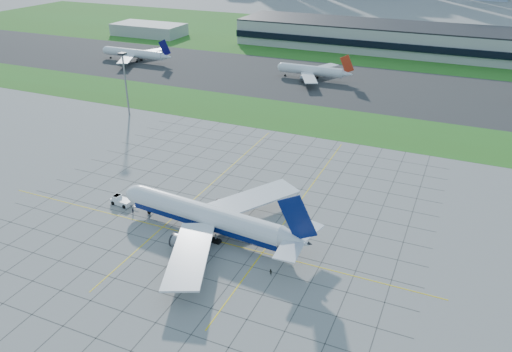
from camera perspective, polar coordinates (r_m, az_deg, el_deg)
The scene contains 14 objects.
ground at distance 128.27m, azimuth -6.37°, elevation -6.36°, with size 1400.00×1400.00×0.00m, color gray.
grass_median at distance 202.84m, azimuth 6.28°, elevation 6.43°, with size 700.00×35.00×0.04m, color #32691E.
asphalt_taxiway at distance 253.40m, azimuth 10.21°, elevation 10.29°, with size 700.00×75.00×0.04m, color #383838.
grass_far at distance 358.46m, azimuth 14.77°, elevation 14.60°, with size 700.00×145.00×0.04m, color #32691E.
apron_markings at distance 136.27m, azimuth -3.92°, elevation -4.09°, with size 120.00×130.00×0.03m.
terminal at distance 328.28m, azimuth 21.16°, elevation 14.09°, with size 260.00×43.00×15.80m.
service_block at distance 377.15m, azimuth -12.13°, elevation 16.05°, with size 50.00×25.00×8.00m, color #B7B7B2.
light_mast at distance 208.36m, azimuth -14.75°, elevation 10.93°, with size 2.50×2.50×25.60m.
airliner at distance 125.27m, azimuth -5.57°, elevation -4.63°, with size 55.12×55.64×17.35m.
pushback_tug at distance 143.99m, azimuth -15.19°, elevation -2.75°, with size 9.06×3.61×2.49m.
crew_near at distance 138.69m, azimuth -13.90°, elevation -3.91°, with size 0.61×0.40×1.67m, color black.
crew_far at distance 112.74m, azimuth 1.67°, elevation -10.93°, with size 0.75×0.59×1.55m, color black.
distant_jet_0 at distance 302.02m, azimuth -13.70°, elevation 13.46°, with size 44.20×42.66×14.08m.
distant_jet_1 at distance 258.71m, azimuth 6.50°, elevation 11.90°, with size 37.53×42.66×14.08m.
Camera 1 is at (55.96, -92.20, 69.43)m, focal length 35.00 mm.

